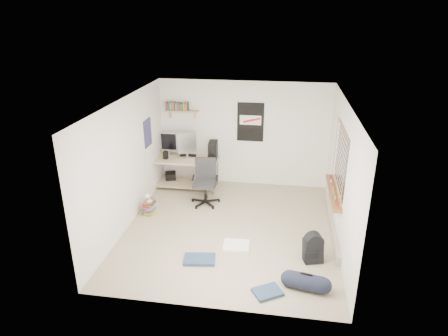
# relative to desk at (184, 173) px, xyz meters

# --- Properties ---
(floor) EXTENTS (4.00, 4.50, 0.01)m
(floor) POSITION_rel_desk_xyz_m (1.37, -1.76, -0.37)
(floor) COLOR gray
(floor) RESTS_ON ground
(ceiling) EXTENTS (4.00, 4.50, 0.01)m
(ceiling) POSITION_rel_desk_xyz_m (1.37, -1.76, 2.14)
(ceiling) COLOR white
(ceiling) RESTS_ON ground
(back_wall) EXTENTS (4.00, 0.01, 2.50)m
(back_wall) POSITION_rel_desk_xyz_m (1.37, 0.50, 0.89)
(back_wall) COLOR silver
(back_wall) RESTS_ON ground
(left_wall) EXTENTS (0.01, 4.50, 2.50)m
(left_wall) POSITION_rel_desk_xyz_m (-0.63, -1.76, 0.89)
(left_wall) COLOR silver
(left_wall) RESTS_ON ground
(right_wall) EXTENTS (0.01, 4.50, 2.50)m
(right_wall) POSITION_rel_desk_xyz_m (3.38, -1.76, 0.89)
(right_wall) COLOR silver
(right_wall) RESTS_ON ground
(desk) EXTENTS (1.68, 0.78, 0.76)m
(desk) POSITION_rel_desk_xyz_m (0.00, 0.00, 0.00)
(desk) COLOR beige
(desk) RESTS_ON floor
(monitor_left) EXTENTS (0.40, 0.11, 0.44)m
(monitor_left) POSITION_rel_desk_xyz_m (-0.37, 0.17, 0.61)
(monitor_left) COLOR #9F9FA4
(monitor_left) RESTS_ON desk
(monitor_right) EXTENTS (0.45, 0.30, 0.49)m
(monitor_right) POSITION_rel_desk_xyz_m (0.09, 0.06, 0.64)
(monitor_right) COLOR #959699
(monitor_right) RESTS_ON desk
(pc_tower) EXTENTS (0.22, 0.41, 0.42)m
(pc_tower) POSITION_rel_desk_xyz_m (0.71, 0.02, 0.60)
(pc_tower) COLOR black
(pc_tower) RESTS_ON desk
(keyboard) EXTENTS (0.39, 0.17, 0.02)m
(keyboard) POSITION_rel_desk_xyz_m (0.09, 0.15, 0.40)
(keyboard) COLOR black
(keyboard) RESTS_ON desk
(speaker_left) EXTENTS (0.11, 0.11, 0.18)m
(speaker_left) POSITION_rel_desk_xyz_m (-0.38, -0.12, 0.48)
(speaker_left) COLOR black
(speaker_left) RESTS_ON desk
(speaker_right) EXTENTS (0.11, 0.11, 0.18)m
(speaker_right) POSITION_rel_desk_xyz_m (0.69, -0.29, 0.48)
(speaker_right) COLOR black
(speaker_right) RESTS_ON desk
(office_chair) EXTENTS (0.74, 0.74, 1.01)m
(office_chair) POSITION_rel_desk_xyz_m (0.68, -0.78, 0.12)
(office_chair) COLOR #252527
(office_chair) RESTS_ON floor
(wall_shelf) EXTENTS (0.80, 0.22, 0.24)m
(wall_shelf) POSITION_rel_desk_xyz_m (-0.08, 0.38, 1.42)
(wall_shelf) COLOR tan
(wall_shelf) RESTS_ON back_wall
(poster_back_wall) EXTENTS (0.62, 0.03, 0.92)m
(poster_back_wall) POSITION_rel_desk_xyz_m (1.52, 0.47, 1.19)
(poster_back_wall) COLOR black
(poster_back_wall) RESTS_ON back_wall
(poster_left_wall) EXTENTS (0.02, 0.42, 0.60)m
(poster_left_wall) POSITION_rel_desk_xyz_m (-0.61, -0.56, 1.14)
(poster_left_wall) COLOR navy
(poster_left_wall) RESTS_ON left_wall
(window) EXTENTS (0.10, 1.50, 1.26)m
(window) POSITION_rel_desk_xyz_m (3.32, -1.46, 1.08)
(window) COLOR brown
(window) RESTS_ON right_wall
(baseboard_heater) EXTENTS (0.08, 2.50, 0.18)m
(baseboard_heater) POSITION_rel_desk_xyz_m (3.33, -1.46, -0.28)
(baseboard_heater) COLOR #B7B2A8
(baseboard_heater) RESTS_ON floor
(backpack) EXTENTS (0.38, 0.33, 0.43)m
(backpack) POSITION_rel_desk_xyz_m (2.90, -2.59, -0.16)
(backpack) COLOR black
(backpack) RESTS_ON floor
(duffel_bag) EXTENTS (0.31, 0.31, 0.52)m
(duffel_bag) POSITION_rel_desk_xyz_m (2.77, -3.37, -0.22)
(duffel_bag) COLOR black
(duffel_bag) RESTS_ON floor
(tshirt) EXTENTS (0.48, 0.41, 0.04)m
(tshirt) POSITION_rel_desk_xyz_m (1.57, -2.36, -0.34)
(tshirt) COLOR white
(tshirt) RESTS_ON floor
(jeans_a) EXTENTS (0.57, 0.41, 0.06)m
(jeans_a) POSITION_rel_desk_xyz_m (1.01, -2.90, -0.33)
(jeans_a) COLOR navy
(jeans_a) RESTS_ON floor
(jeans_b) EXTENTS (0.52, 0.48, 0.05)m
(jeans_b) POSITION_rel_desk_xyz_m (2.20, -3.56, -0.34)
(jeans_b) COLOR navy
(jeans_b) RESTS_ON floor
(book_stack) EXTENTS (0.54, 0.46, 0.33)m
(book_stack) POSITION_rel_desk_xyz_m (-0.38, -1.42, -0.21)
(book_stack) COLOR brown
(book_stack) RESTS_ON floor
(desk_lamp) EXTENTS (0.15, 0.20, 0.18)m
(desk_lamp) POSITION_rel_desk_xyz_m (-0.36, -1.44, 0.02)
(desk_lamp) COLOR silver
(desk_lamp) RESTS_ON book_stack
(subwoofer) EXTENTS (0.31, 0.31, 0.28)m
(subwoofer) POSITION_rel_desk_xyz_m (-0.38, 0.18, -0.22)
(subwoofer) COLOR black
(subwoofer) RESTS_ON floor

